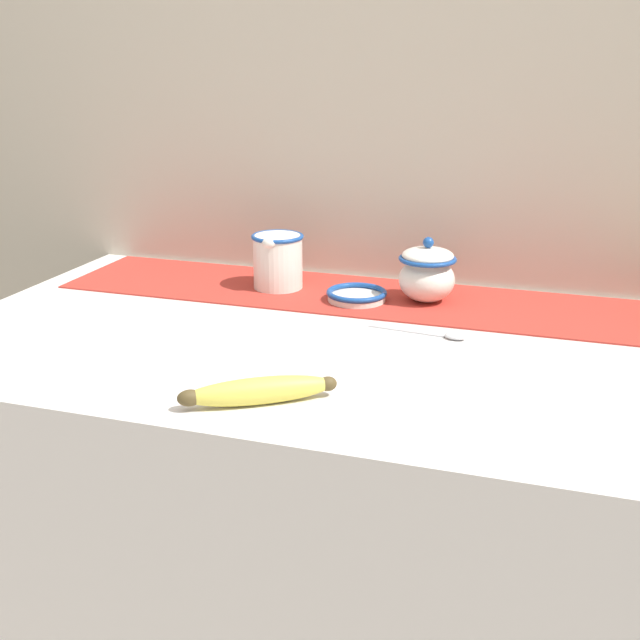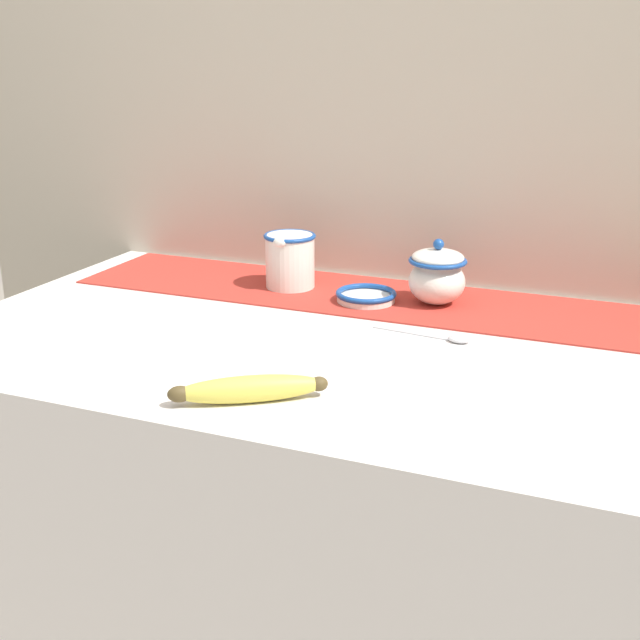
# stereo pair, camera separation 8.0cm
# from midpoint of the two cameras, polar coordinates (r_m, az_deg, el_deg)

# --- Properties ---
(countertop) EXTENTS (1.38, 0.75, 0.91)m
(countertop) POSITION_cam_midpoint_polar(r_m,az_deg,el_deg) (1.51, 0.52, -17.80)
(countertop) COLOR silver
(countertop) RESTS_ON ground_plane
(back_wall) EXTENTS (2.18, 0.04, 2.40)m
(back_wall) POSITION_cam_midpoint_polar(r_m,az_deg,el_deg) (1.61, 4.97, 13.11)
(back_wall) COLOR #B7AD99
(back_wall) RESTS_ON ground_plane
(table_runner) EXTENTS (1.27, 0.26, 0.00)m
(table_runner) POSITION_cam_midpoint_polar(r_m,az_deg,el_deg) (1.51, 3.27, 1.54)
(table_runner) COLOR #B23328
(table_runner) RESTS_ON countertop
(cream_pitcher) EXTENTS (0.10, 0.12, 0.11)m
(cream_pitcher) POSITION_cam_midpoint_polar(r_m,az_deg,el_deg) (1.56, -4.48, 4.33)
(cream_pitcher) COLOR white
(cream_pitcher) RESTS_ON countertop
(sugar_bowl) EXTENTS (0.11, 0.11, 0.12)m
(sugar_bowl) POSITION_cam_midpoint_polar(r_m,az_deg,el_deg) (1.48, 6.08, 3.34)
(sugar_bowl) COLOR white
(sugar_bowl) RESTS_ON countertop
(small_dish) EXTENTS (0.11, 0.11, 0.02)m
(small_dish) POSITION_cam_midpoint_polar(r_m,az_deg,el_deg) (1.49, 1.07, 1.77)
(small_dish) COLOR white
(small_dish) RESTS_ON countertop
(banana) EXTENTS (0.19, 0.14, 0.04)m
(banana) POSITION_cam_midpoint_polar(r_m,az_deg,el_deg) (1.07, -6.54, -5.06)
(banana) COLOR #DBCC4C
(banana) RESTS_ON countertop
(spoon) EXTENTS (0.17, 0.03, 0.01)m
(spoon) POSITION_cam_midpoint_polar(r_m,az_deg,el_deg) (1.32, 7.34, -1.11)
(spoon) COLOR silver
(spoon) RESTS_ON countertop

